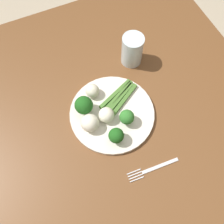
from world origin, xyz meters
name	(u,v)px	position (x,y,z in m)	size (l,w,h in m)	color
ground_plane	(121,166)	(0.00, 0.00, -0.01)	(6.00, 6.00, 0.02)	#B7A88E
dining_table	(127,130)	(0.00, 0.00, 0.63)	(1.16, 0.98, 0.73)	brown
plate	(112,114)	(0.04, 0.04, 0.74)	(0.28, 0.28, 0.01)	silver
asparagus_bundle	(119,97)	(0.08, 0.00, 0.75)	(0.11, 0.15, 0.01)	#47752D
broccoli_outer_edge	(116,136)	(-0.05, 0.07, 0.78)	(0.05, 0.05, 0.06)	#4C7F2B
broccoli_right	(127,117)	(-0.01, 0.01, 0.78)	(0.05, 0.05, 0.06)	#609E3D
broccoli_front_left	(84,105)	(0.08, 0.12, 0.79)	(0.06, 0.06, 0.07)	#4C7F2B
cauliflower_edge	(92,91)	(0.13, 0.08, 0.77)	(0.05, 0.05, 0.05)	silver
cauliflower_near_fork	(90,123)	(0.02, 0.13, 0.78)	(0.06, 0.06, 0.06)	white
cauliflower_back_right	(106,115)	(0.03, 0.07, 0.77)	(0.05, 0.05, 0.05)	white
fork	(153,169)	(-0.18, 0.01, 0.73)	(0.03, 0.17, 0.00)	silver
water_glass	(132,50)	(0.21, -0.11, 0.79)	(0.08, 0.08, 0.12)	silver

